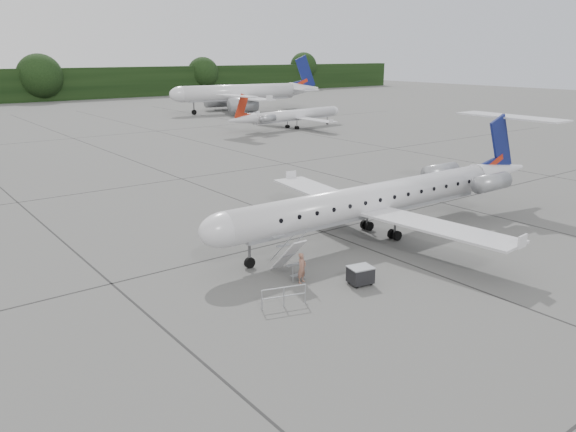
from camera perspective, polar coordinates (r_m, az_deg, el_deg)
ground at (r=37.38m, az=15.04°, el=-2.57°), size 320.00×320.00×0.00m
treeline at (r=154.15m, az=-27.19°, el=11.65°), size 260.00×4.00×8.00m
main_regional_jet at (r=36.47m, az=8.50°, el=3.18°), size 28.15×20.53×7.12m
airstair at (r=30.45m, az=-0.01°, el=-4.09°), size 0.89×2.21×2.23m
passenger at (r=29.62m, az=1.42°, el=-5.29°), size 0.70×0.57×1.65m
safety_railing at (r=27.01m, az=-0.42°, el=-8.25°), size 2.12×0.73×1.00m
baggage_cart at (r=29.74m, az=7.37°, el=-5.97°), size 1.36×1.19×1.04m
bg_narrowbody at (r=116.57m, az=-5.04°, el=13.16°), size 33.61×26.21×11.08m
bg_regional_right at (r=91.22m, az=0.80°, el=10.76°), size 24.47×18.97×5.94m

